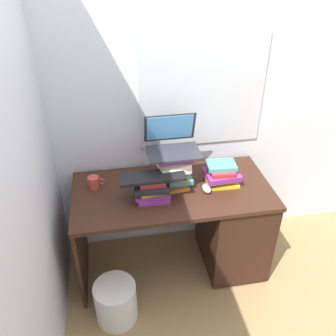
{
  "coord_description": "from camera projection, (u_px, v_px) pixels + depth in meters",
  "views": [
    {
      "loc": [
        -0.38,
        -1.95,
        2.2
      ],
      "look_at": [
        -0.03,
        -0.0,
        0.91
      ],
      "focal_mm": 38.33,
      "sensor_mm": 36.0,
      "label": 1
    }
  ],
  "objects": [
    {
      "name": "ground_plane",
      "position": [
        172.0,
        263.0,
        2.86
      ],
      "size": [
        6.0,
        6.0,
        0.0
      ],
      "primitive_type": "plane",
      "color": "#9E7A4C"
    },
    {
      "name": "wall_back",
      "position": [
        163.0,
        91.0,
        2.47
      ],
      "size": [
        6.0,
        0.06,
        2.6
      ],
      "color": "silver",
      "rests_on": "ground"
    },
    {
      "name": "wall_left",
      "position": [
        30.0,
        124.0,
        2.03
      ],
      "size": [
        0.05,
        6.0,
        2.6
      ],
      "primitive_type": "cube",
      "color": "silver",
      "rests_on": "ground"
    },
    {
      "name": "desk",
      "position": [
        218.0,
        222.0,
        2.68
      ],
      "size": [
        1.37,
        0.66,
        0.73
      ],
      "color": "#381E14",
      "rests_on": "ground"
    },
    {
      "name": "book_stack_tall",
      "position": [
        174.0,
        169.0,
        2.44
      ],
      "size": [
        0.23,
        0.22,
        0.26
      ],
      "color": "orange",
      "rests_on": "desk"
    },
    {
      "name": "book_stack_keyboard_riser",
      "position": [
        152.0,
        189.0,
        2.35
      ],
      "size": [
        0.25,
        0.21,
        0.15
      ],
      "color": "#8C338C",
      "rests_on": "desk"
    },
    {
      "name": "book_stack_side",
      "position": [
        221.0,
        174.0,
        2.5
      ],
      "size": [
        0.24,
        0.2,
        0.15
      ],
      "color": "yellow",
      "rests_on": "desk"
    },
    {
      "name": "laptop",
      "position": [
        172.0,
        142.0,
        2.39
      ],
      "size": [
        0.35,
        0.29,
        0.23
      ],
      "color": "#2D2D33",
      "rests_on": "book_stack_tall"
    },
    {
      "name": "keyboard",
      "position": [
        153.0,
        177.0,
        2.3
      ],
      "size": [
        0.42,
        0.15,
        0.02
      ],
      "primitive_type": "cube",
      "rotation": [
        0.0,
        0.0,
        0.02
      ],
      "color": "black",
      "rests_on": "book_stack_keyboard_riser"
    },
    {
      "name": "computer_mouse",
      "position": [
        207.0,
        188.0,
        2.45
      ],
      "size": [
        0.06,
        0.1,
        0.04
      ],
      "primitive_type": "ellipsoid",
      "color": "#A5A8AD",
      "rests_on": "desk"
    },
    {
      "name": "mug",
      "position": [
        94.0,
        183.0,
        2.45
      ],
      "size": [
        0.11,
        0.08,
        0.09
      ],
      "color": "#B23F33",
      "rests_on": "desk"
    },
    {
      "name": "wastebasket",
      "position": [
        116.0,
        302.0,
        2.38
      ],
      "size": [
        0.28,
        0.28,
        0.3
      ],
      "primitive_type": "cylinder",
      "color": "silver",
      "rests_on": "ground"
    }
  ]
}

